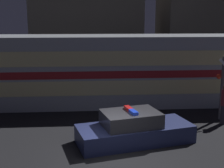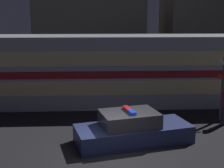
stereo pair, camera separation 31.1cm
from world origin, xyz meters
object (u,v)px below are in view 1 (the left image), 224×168
Objects in this scene: train at (96,70)px; pedestrian at (224,104)px; police_car at (134,130)px; crossing_signal_near at (223,85)px.

pedestrian is (5.74, -3.95, -0.97)m from train.
police_car is 2.61× the size of pedestrian.
train reaches higher than crossing_signal_near.
pedestrian is 0.60× the size of crossing_signal_near.
pedestrian is at bearing 8.74° from police_car.
train reaches higher than pedestrian.
train is at bearing 150.23° from crossing_signal_near.
police_car is 5.28m from crossing_signal_near.
train is at bearing 88.84° from police_car.
train is 3.57× the size of police_car.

